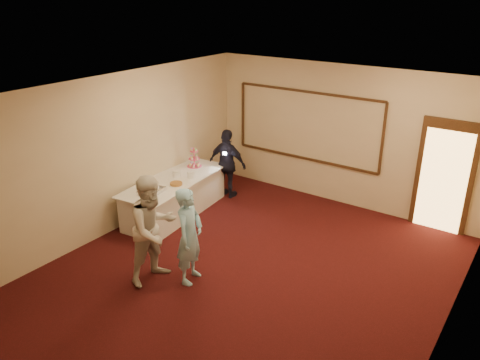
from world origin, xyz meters
name	(u,v)px	position (x,y,z in m)	size (l,w,h in m)	color
floor	(248,273)	(0.00, 0.00, 0.00)	(7.00, 7.00, 0.00)	black
room_walls	(248,159)	(0.00, 0.00, 2.03)	(6.04, 7.04, 3.02)	beige
wall_molding	(307,126)	(-0.80, 3.47, 1.60)	(3.45, 0.04, 1.55)	#34190F
doorway	(444,177)	(2.15, 3.45, 1.08)	(1.05, 0.07, 2.20)	#34190F
buffet_table	(175,196)	(-2.50, 1.00, 0.39)	(1.27, 2.69, 0.77)	white
pavlova_tray	(151,189)	(-2.39, 0.24, 0.85)	(0.43, 0.54, 0.19)	silver
cupcake_stand	(194,159)	(-2.64, 1.81, 0.94)	(0.32, 0.32, 0.47)	#DA4873
plate_stack_a	(177,173)	(-2.55, 1.13, 0.84)	(0.17, 0.17, 0.15)	white
plate_stack_b	(191,174)	(-2.27, 1.27, 0.84)	(0.17, 0.17, 0.15)	white
tart	(176,184)	(-2.25, 0.78, 0.80)	(0.29, 0.29, 0.06)	white
man	(189,236)	(-0.65, -0.67, 0.80)	(0.59, 0.38, 1.61)	#96D1F1
woman	(154,229)	(-1.14, -0.95, 0.90)	(0.87, 0.68, 1.80)	beige
guest	(227,164)	(-2.12, 2.32, 0.78)	(0.92, 0.38, 1.57)	black
camera_flash	(225,153)	(-1.99, 2.05, 1.13)	(0.07, 0.04, 0.05)	white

